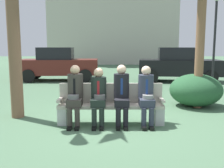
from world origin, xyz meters
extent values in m
plane|color=#45664A|center=(0.00, 0.00, 0.00)|extent=(80.00, 80.00, 0.00)
cube|color=#B7AD9E|center=(-0.16, 0.02, 0.42)|extent=(2.35, 0.44, 0.07)
cube|color=#B7AD9E|center=(-0.16, 0.21, 0.68)|extent=(2.35, 0.06, 0.45)
cube|color=#B7AD9E|center=(-1.29, 0.02, 0.55)|extent=(0.08, 0.44, 0.06)
cube|color=#B7AD9E|center=(0.98, 0.02, 0.55)|extent=(0.08, 0.44, 0.06)
cube|color=silver|center=(-1.23, 0.02, 0.19)|extent=(0.20, 0.37, 0.38)
cube|color=silver|center=(0.92, 0.02, 0.19)|extent=(0.20, 0.37, 0.38)
cube|color=#38332D|center=(-0.95, -0.15, 0.53)|extent=(0.32, 0.38, 0.16)
cylinder|color=#38332D|center=(-1.03, -0.34, 0.23)|extent=(0.11, 0.11, 0.45)
cylinder|color=#38332D|center=(-0.87, -0.34, 0.23)|extent=(0.11, 0.11, 0.45)
cube|color=black|center=(-1.03, -0.40, 0.04)|extent=(0.09, 0.22, 0.07)
cube|color=black|center=(-0.87, -0.40, 0.04)|extent=(0.09, 0.22, 0.07)
cylinder|color=#38332D|center=(-0.95, 0.04, 0.85)|extent=(0.34, 0.34, 0.55)
cube|color=black|center=(-0.95, -0.13, 0.87)|extent=(0.05, 0.01, 0.35)
sphere|color=tan|center=(-0.95, 0.04, 1.22)|extent=(0.21, 0.21, 0.21)
cylinder|color=slate|center=(-0.97, -0.17, 0.66)|extent=(0.24, 0.24, 0.09)
cube|color=#1E2823|center=(-0.43, -0.15, 0.53)|extent=(0.32, 0.38, 0.16)
cylinder|color=#1E2823|center=(-0.51, -0.34, 0.23)|extent=(0.11, 0.11, 0.45)
cylinder|color=#1E2823|center=(-0.35, -0.34, 0.23)|extent=(0.11, 0.11, 0.45)
cube|color=black|center=(-0.51, -0.40, 0.04)|extent=(0.09, 0.22, 0.07)
cube|color=black|center=(-0.35, -0.40, 0.04)|extent=(0.09, 0.22, 0.07)
cylinder|color=#1E2823|center=(-0.43, 0.04, 0.82)|extent=(0.34, 0.34, 0.48)
cube|color=maroon|center=(-0.43, -0.13, 0.84)|extent=(0.05, 0.01, 0.31)
sphere|color=tan|center=(-0.43, 0.04, 1.16)|extent=(0.21, 0.21, 0.21)
cylinder|color=#545454|center=(-0.40, -0.17, 0.66)|extent=(0.24, 0.24, 0.09)
cube|color=black|center=(0.08, -0.15, 0.53)|extent=(0.32, 0.38, 0.16)
cylinder|color=black|center=(0.00, -0.34, 0.23)|extent=(0.11, 0.11, 0.45)
cylinder|color=black|center=(0.16, -0.34, 0.23)|extent=(0.11, 0.11, 0.45)
cube|color=black|center=(0.00, -0.40, 0.04)|extent=(0.09, 0.22, 0.07)
cube|color=black|center=(0.16, -0.40, 0.04)|extent=(0.09, 0.22, 0.07)
cylinder|color=black|center=(0.08, 0.04, 0.86)|extent=(0.34, 0.34, 0.55)
cube|color=navy|center=(0.08, -0.13, 0.88)|extent=(0.05, 0.01, 0.35)
sphere|color=beige|center=(0.08, 0.04, 1.23)|extent=(0.21, 0.21, 0.21)
cube|color=#2D3342|center=(0.62, -0.15, 0.53)|extent=(0.32, 0.38, 0.16)
cylinder|color=#2D3342|center=(0.54, -0.34, 0.23)|extent=(0.11, 0.11, 0.45)
cylinder|color=#2D3342|center=(0.70, -0.34, 0.23)|extent=(0.11, 0.11, 0.45)
cube|color=black|center=(0.54, -0.40, 0.04)|extent=(0.09, 0.22, 0.07)
cube|color=black|center=(0.70, -0.40, 0.04)|extent=(0.09, 0.22, 0.07)
cylinder|color=#2D3342|center=(0.62, 0.04, 0.84)|extent=(0.34, 0.34, 0.53)
cube|color=navy|center=(0.62, -0.13, 0.86)|extent=(0.05, 0.01, 0.34)
sphere|color=beige|center=(0.62, 0.04, 1.20)|extent=(0.21, 0.21, 0.21)
cylinder|color=gray|center=(0.65, -0.17, 0.66)|extent=(0.24, 0.24, 0.09)
cylinder|color=brown|center=(2.31, 1.61, 1.80)|extent=(0.24, 0.24, 3.60)
cylinder|color=brown|center=(-2.46, 0.58, 2.28)|extent=(0.30, 0.30, 4.56)
ellipsoid|color=#1F5A32|center=(-0.60, 2.75, 0.28)|extent=(0.89, 0.82, 0.56)
ellipsoid|color=#25522F|center=(2.31, 1.78, 0.47)|extent=(1.51, 1.39, 0.95)
cube|color=#591E19|center=(-2.82, 7.53, 0.70)|extent=(3.96, 1.73, 0.76)
cube|color=black|center=(-2.97, 7.52, 1.38)|extent=(1.76, 1.43, 0.60)
cylinder|color=black|center=(-1.49, 8.36, 0.32)|extent=(0.65, 0.17, 0.64)
cylinder|color=black|center=(-1.42, 6.81, 0.32)|extent=(0.65, 0.17, 0.64)
cylinder|color=black|center=(-4.22, 8.24, 0.32)|extent=(0.65, 0.17, 0.64)
cylinder|color=black|center=(-4.15, 6.69, 0.32)|extent=(0.65, 0.17, 0.64)
cube|color=black|center=(3.18, 7.15, 0.70)|extent=(4.05, 1.99, 0.76)
cube|color=black|center=(3.03, 7.17, 1.38)|extent=(1.84, 1.54, 0.60)
cylinder|color=black|center=(4.62, 7.77, 0.32)|extent=(0.65, 0.21, 0.64)
cylinder|color=black|center=(4.45, 6.22, 0.32)|extent=(0.65, 0.21, 0.64)
cylinder|color=black|center=(1.91, 8.08, 0.32)|extent=(0.65, 0.21, 0.64)
cylinder|color=black|center=(1.73, 6.53, 0.32)|extent=(0.65, 0.21, 0.64)
cylinder|color=black|center=(4.28, 5.65, 1.81)|extent=(0.10, 0.10, 3.62)
camera|label=1|loc=(-0.13, -5.67, 1.74)|focal=41.68mm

